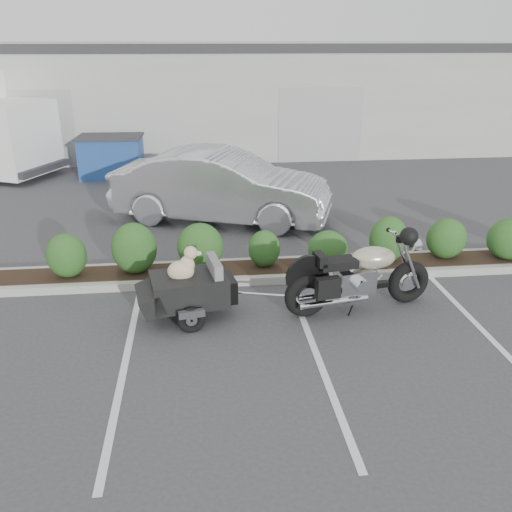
{
  "coord_description": "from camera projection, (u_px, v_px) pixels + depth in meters",
  "views": [
    {
      "loc": [
        -0.37,
        -7.19,
        4.22
      ],
      "look_at": [
        0.54,
        1.3,
        0.75
      ],
      "focal_mm": 38.0,
      "sensor_mm": 36.0,
      "label": 1
    }
  ],
  "objects": [
    {
      "name": "sedan",
      "position": [
        221.0,
        186.0,
        13.07
      ],
      "size": [
        5.53,
        3.45,
        1.72
      ],
      "primitive_type": "imported",
      "rotation": [
        0.0,
        0.0,
        1.23
      ],
      "color": "silver",
      "rests_on": "ground"
    },
    {
      "name": "motorcycle",
      "position": [
        360.0,
        277.0,
        8.81
      ],
      "size": [
        2.58,
        1.04,
        1.49
      ],
      "rotation": [
        0.0,
        0.0,
        0.17
      ],
      "color": "black",
      "rests_on": "ground"
    },
    {
      "name": "dumpster",
      "position": [
        112.0,
        156.0,
        17.3
      ],
      "size": [
        2.05,
        1.44,
        1.32
      ],
      "rotation": [
        0.0,
        0.0,
        -0.04
      ],
      "color": "navy",
      "rests_on": "ground"
    },
    {
      "name": "planter_kerb",
      "position": [
        275.0,
        270.0,
        10.35
      ],
      "size": [
        12.0,
        1.0,
        0.15
      ],
      "primitive_type": "cube",
      "color": "#9E9E93",
      "rests_on": "ground"
    },
    {
      "name": "ground",
      "position": [
        230.0,
        335.0,
        8.25
      ],
      "size": [
        90.0,
        90.0,
        0.0
      ],
      "primitive_type": "plane",
      "color": "#38383A",
      "rests_on": "ground"
    },
    {
      "name": "pet_trailer",
      "position": [
        188.0,
        288.0,
        8.58
      ],
      "size": [
        2.09,
        1.19,
        1.23
      ],
      "rotation": [
        0.0,
        0.0,
        0.17
      ],
      "color": "black",
      "rests_on": "ground"
    },
    {
      "name": "building",
      "position": [
        204.0,
        92.0,
        23.16
      ],
      "size": [
        26.0,
        10.0,
        4.0
      ],
      "primitive_type": "cube",
      "color": "#9EA099",
      "rests_on": "ground"
    }
  ]
}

